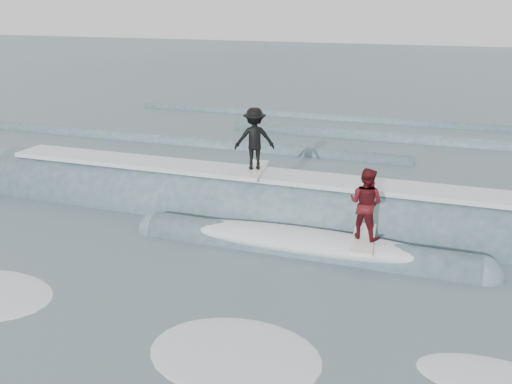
% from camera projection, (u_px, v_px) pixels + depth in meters
% --- Properties ---
extents(ground, '(160.00, 160.00, 0.00)m').
position_uv_depth(ground, '(171.00, 318.00, 12.16)').
color(ground, '#394E54').
rests_on(ground, ground).
extents(breaking_wave, '(22.06, 4.11, 2.66)m').
position_uv_depth(breaking_wave, '(270.00, 218.00, 17.65)').
color(breaking_wave, '#3B5863').
rests_on(breaking_wave, ground).
extents(surfer_black, '(1.40, 2.05, 1.99)m').
position_uv_depth(surfer_black, '(254.00, 141.00, 17.29)').
color(surfer_black, white).
rests_on(surfer_black, ground).
extents(surfer_red, '(1.07, 2.04, 1.96)m').
position_uv_depth(surfer_red, '(366.00, 206.00, 14.43)').
color(surfer_red, white).
rests_on(surfer_red, ground).
extents(whitewater, '(13.82, 5.10, 0.10)m').
position_uv_depth(whitewater, '(173.00, 344.00, 11.24)').
color(whitewater, silver).
rests_on(whitewater, ground).
extents(far_swells, '(34.59, 8.65, 0.80)m').
position_uv_depth(far_swells, '(328.00, 137.00, 28.08)').
color(far_swells, '#3B5863').
rests_on(far_swells, ground).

